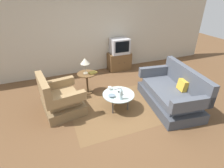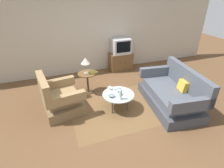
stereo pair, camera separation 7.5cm
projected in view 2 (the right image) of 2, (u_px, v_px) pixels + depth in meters
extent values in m
plane|color=brown|center=(122.00, 111.00, 4.12)|extent=(16.00, 16.00, 0.00)
cube|color=#BCB29E|center=(92.00, 30.00, 5.58)|extent=(9.00, 0.12, 2.70)
cube|color=brown|center=(118.00, 108.00, 4.21)|extent=(2.20, 1.73, 0.00)
cube|color=brown|center=(64.00, 105.00, 4.12)|extent=(0.97, 1.04, 0.24)
cube|color=#93754C|center=(62.00, 98.00, 4.02)|extent=(0.79, 0.74, 0.18)
cube|color=#93754C|center=(44.00, 89.00, 3.71)|extent=(0.28, 0.94, 0.49)
cube|color=#93754C|center=(66.00, 99.00, 3.62)|extent=(0.85, 0.27, 0.20)
cube|color=#93754C|center=(57.00, 83.00, 4.23)|extent=(0.85, 0.27, 0.20)
cube|color=#3E424B|center=(168.00, 101.00, 4.28)|extent=(1.14, 1.84, 0.24)
cube|color=#4C515B|center=(170.00, 93.00, 4.18)|extent=(0.97, 1.54, 0.18)
cube|color=#4C515B|center=(187.00, 79.00, 4.09)|extent=(0.36, 1.74, 0.51)
cube|color=#4C515B|center=(156.00, 71.00, 4.76)|extent=(0.94, 0.26, 0.26)
cube|color=#4C515B|center=(192.00, 105.00, 3.39)|extent=(0.94, 0.26, 0.26)
cube|color=gold|center=(183.00, 86.00, 4.06)|extent=(0.19, 0.27, 0.27)
cylinder|color=#B2C6C1|center=(118.00, 94.00, 4.02)|extent=(0.73, 0.73, 0.02)
cylinder|color=#4C4742|center=(114.00, 97.00, 4.29)|extent=(0.04, 0.04, 0.39)
cylinder|color=#4C4742|center=(112.00, 106.00, 3.95)|extent=(0.04, 0.04, 0.39)
cylinder|color=#4C4742|center=(128.00, 103.00, 4.07)|extent=(0.04, 0.04, 0.39)
cylinder|color=brown|center=(87.00, 73.00, 4.60)|extent=(0.49, 0.49, 0.02)
cylinder|color=#47311C|center=(88.00, 83.00, 4.74)|extent=(0.05, 0.05, 0.56)
cylinder|color=#47311C|center=(88.00, 92.00, 4.87)|extent=(0.27, 0.27, 0.02)
cube|color=brown|center=(121.00, 61.00, 6.09)|extent=(0.77, 0.43, 0.60)
sphere|color=black|center=(121.00, 63.00, 5.86)|extent=(0.02, 0.02, 0.02)
sphere|color=black|center=(126.00, 63.00, 5.91)|extent=(0.02, 0.02, 0.02)
cube|color=#B7B7BC|center=(121.00, 46.00, 5.82)|extent=(0.60, 0.44, 0.49)
cube|color=black|center=(124.00, 47.00, 5.62)|extent=(0.48, 0.01, 0.35)
cylinder|color=#9E937A|center=(86.00, 73.00, 4.57)|extent=(0.13, 0.13, 0.02)
cylinder|color=#9E937A|center=(86.00, 68.00, 4.51)|extent=(0.02, 0.02, 0.25)
cone|color=beige|center=(85.00, 61.00, 4.41)|extent=(0.23, 0.23, 0.15)
cylinder|color=silver|center=(121.00, 95.00, 3.78)|extent=(0.07, 0.07, 0.21)
cone|color=silver|center=(121.00, 89.00, 3.71)|extent=(0.06, 0.06, 0.07)
cylinder|color=white|center=(110.00, 88.00, 4.16)|extent=(0.08, 0.08, 0.08)
torus|color=white|center=(112.00, 88.00, 4.18)|extent=(0.06, 0.01, 0.06)
cone|color=slate|center=(111.00, 96.00, 3.90)|extent=(0.15, 0.15, 0.04)
cube|color=black|center=(120.00, 93.00, 4.03)|extent=(0.07, 0.18, 0.02)
cube|color=#B2B2B7|center=(118.00, 89.00, 4.21)|extent=(0.18, 0.04, 0.02)
cube|color=olive|center=(93.00, 72.00, 4.59)|extent=(0.25, 0.22, 0.03)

